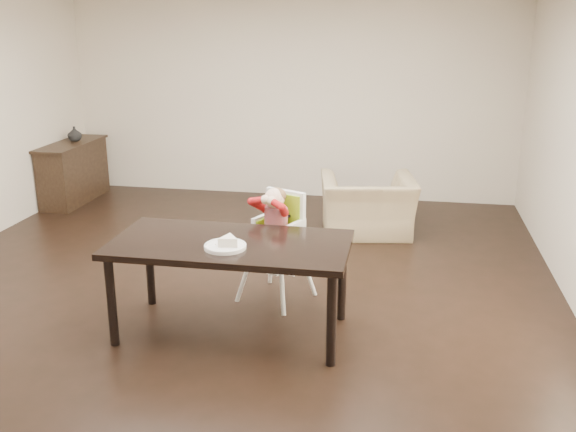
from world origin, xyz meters
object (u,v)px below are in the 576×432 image
sideboard (74,172)px  dining_table (231,251)px  high_chair (278,221)px  armchair (368,196)px

sideboard → dining_table: bearing=-46.7°
dining_table → sideboard: sideboard is taller
high_chair → armchair: 2.00m
high_chair → sideboard: high_chair is taller
dining_table → sideboard: bearing=133.3°
dining_table → sideboard: size_ratio=1.43×
high_chair → sideboard: size_ratio=0.80×
armchair → dining_table: bearing=61.1°
armchair → sideboard: (-3.94, 0.68, -0.05)m
high_chair → armchair: high_chair is taller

